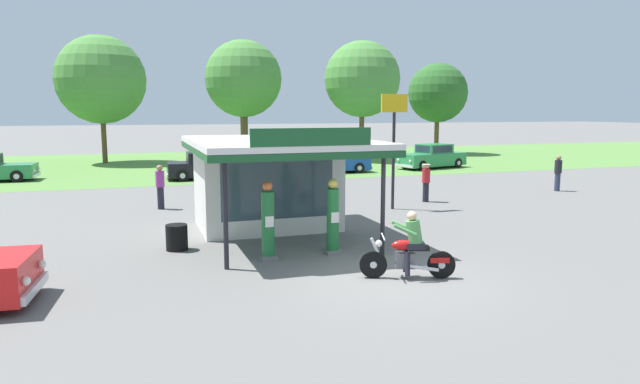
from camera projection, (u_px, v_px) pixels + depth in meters
The scene contains 18 objects.
ground_plane at pixel (386, 275), 13.12m from camera, with size 300.00×300.00×0.00m, color slate.
grass_verge_strip at pixel (212, 163), 41.24m from camera, with size 120.00×24.00×0.01m, color #56843D.
service_station_kiosk at pixel (269, 176), 18.02m from camera, with size 5.09×6.85×3.44m.
gas_pump_nearside at pixel (268, 224), 14.46m from camera, with size 0.44×0.44×2.06m.
gas_pump_offside at pixel (333, 219), 15.03m from camera, with size 0.44×0.44×2.05m.
motorcycle_with_rider at pixel (409, 251), 12.83m from camera, with size 2.12×0.95×1.58m.
parked_car_back_row_far_left at pixel (209, 167), 31.68m from camera, with size 4.94×2.02×1.53m.
parked_car_back_row_centre_right at pixel (330, 161), 34.83m from camera, with size 5.32×1.99×1.59m.
parked_car_back_row_left at pixel (432, 157), 37.59m from camera, with size 5.37×3.02×1.62m.
bystander_standing_back_lot at pixel (160, 186), 21.86m from camera, with size 0.34×0.34×1.75m.
bystander_strolling_foreground at pixel (558, 172), 26.82m from camera, with size 0.34×0.34×1.73m.
bystander_chatting_near_pumps at pixel (426, 181), 23.63m from camera, with size 0.36×0.36×1.64m.
tree_oak_right at pixel (439, 94), 49.39m from camera, with size 5.25×5.25×8.07m.
tree_oak_distant_spare at pixel (244, 80), 44.07m from camera, with size 6.10×6.10×9.44m.
tree_oak_left at pixel (103, 82), 40.59m from camera, with size 6.41×6.41×9.30m.
tree_oak_centre at pixel (362, 81), 42.77m from camera, with size 5.82×5.82×9.17m.
roadside_pole_sign at pixel (394, 131), 21.56m from camera, with size 1.10×0.12×4.50m.
spare_tire_stack at pixel (177, 237), 15.48m from camera, with size 0.60×0.60×0.72m.
Camera 1 is at (-5.53, -11.53, 3.86)m, focal length 31.19 mm.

